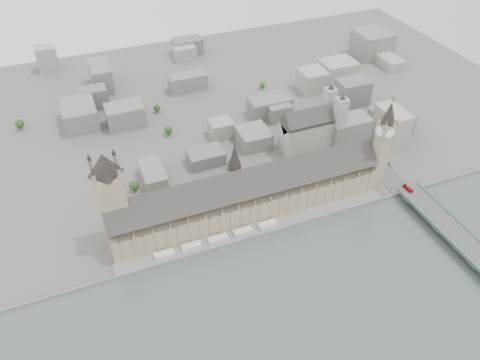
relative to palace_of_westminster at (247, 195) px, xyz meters
name	(u,v)px	position (x,y,z in m)	size (l,w,h in m)	color
ground	(255,225)	(0.00, -19.70, -22.71)	(900.00, 900.00, 0.00)	#595651
embankment_wall	(261,235)	(0.00, -34.70, -21.21)	(600.00, 1.50, 3.00)	slate
river_terrace	(258,230)	(0.00, -27.20, -21.71)	(270.00, 15.00, 2.00)	slate
terrace_tents	(218,239)	(-40.00, -26.70, -18.71)	(118.00, 7.00, 4.00)	silver
palace_of_westminster	(247,195)	(0.00, 0.00, 0.00)	(265.00, 40.73, 55.44)	gray
elizabeth_tower	(383,140)	(138.00, -11.70, 35.38)	(17.00, 17.00, 107.50)	gray
victoria_tower	(111,197)	(-122.00, 6.30, 32.50)	(30.00, 30.00, 100.00)	gray
central_tower	(235,164)	(-10.00, 6.30, 35.21)	(13.00, 13.00, 48.00)	gray
westminster_bridge	(456,238)	(162.00, -107.20, -17.58)	(25.00, 325.00, 10.25)	#474749
westminster_abbey	(312,128)	(110.92, 75.30, 2.38)	(68.00, 36.00, 64.00)	#9D998D
city_skyline_inland	(181,91)	(0.00, 225.30, -3.71)	(720.00, 360.00, 38.00)	gray
park_trees	(223,184)	(-10.00, 40.30, -15.21)	(110.00, 30.00, 15.00)	#1A4117
red_bus_north	(408,188)	(158.37, -39.87, -10.76)	(2.86, 12.21, 3.40)	red
car_approach	(389,165)	(165.41, 0.41, -11.65)	(2.26, 5.56, 1.61)	gray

